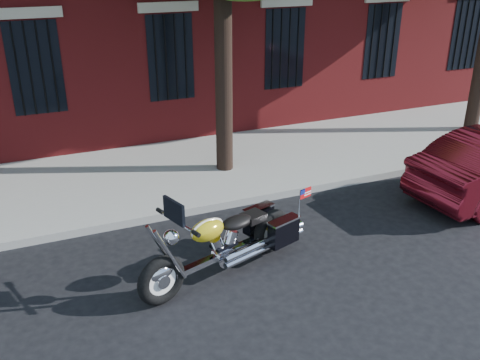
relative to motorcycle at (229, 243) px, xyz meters
name	(u,v)px	position (x,y,z in m)	size (l,w,h in m)	color
ground	(259,240)	(0.83, 0.71, -0.51)	(120.00, 120.00, 0.00)	black
curb	(229,203)	(0.83, 2.09, -0.44)	(40.00, 0.16, 0.15)	gray
sidewalk	(198,168)	(0.83, 3.97, -0.44)	(40.00, 3.60, 0.15)	gray
motorcycle	(229,243)	(0.00, 0.00, 0.00)	(2.99, 1.42, 1.52)	black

